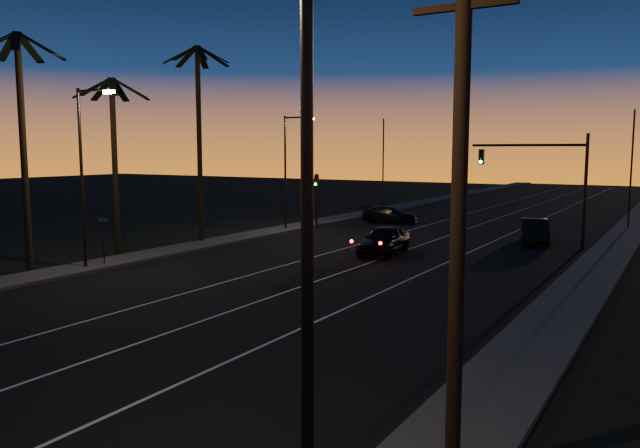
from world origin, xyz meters
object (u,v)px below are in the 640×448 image
Objects in this scene: signal_mast at (545,170)px; lead_car at (384,240)px; cross_car at (390,215)px; utility_pole at (459,190)px; right_car at (535,231)px.

signal_mast reaches higher than lead_car.
signal_mast is at bearing -25.04° from cross_car.
utility_pole reaches higher than signal_mast.
signal_mast is 11.50m from lead_car.
cross_car is at bearing 116.21° from utility_pole.
lead_car is 1.17× the size of cross_car.
signal_mast is 1.50× the size of cross_car.
right_car is at bearing -23.57° from cross_car.
utility_pole is at bearing -63.79° from cross_car.
right_car is (6.53, 8.78, -0.04)m from lead_car.
lead_car is at bearing -126.66° from right_car.
utility_pole is 40.66m from cross_car.
right_car is (-0.64, 0.69, -3.99)m from signal_mast.
lead_car is at bearing -66.58° from cross_car.
right_car is at bearing 53.34° from lead_car.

